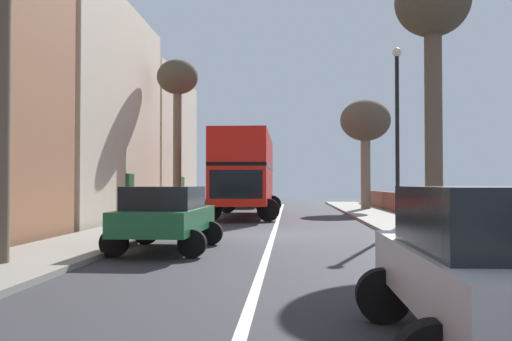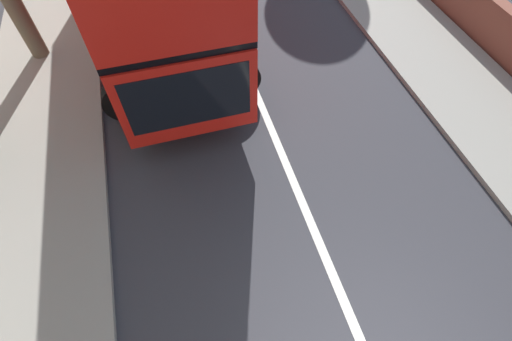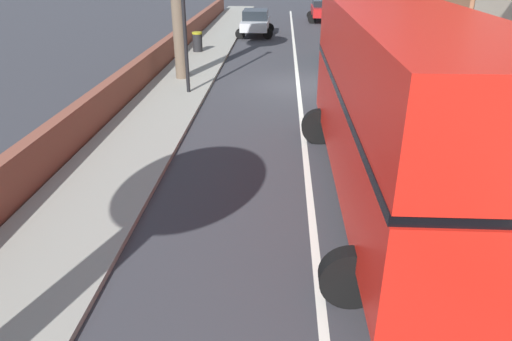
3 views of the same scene
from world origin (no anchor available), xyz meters
name	(u,v)px [view 2 (image 2 of 3)]	position (x,y,z in m)	size (l,w,h in m)	color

